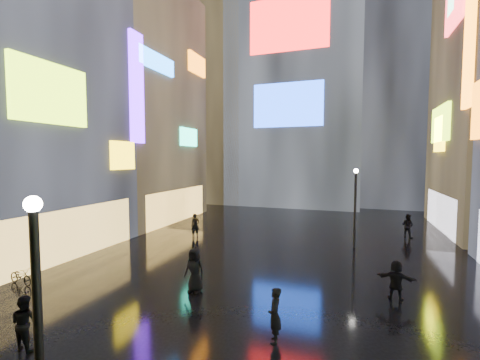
% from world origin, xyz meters
% --- Properties ---
extents(ground, '(140.00, 140.00, 0.00)m').
position_xyz_m(ground, '(0.00, 20.00, 0.00)').
color(ground, black).
rests_on(ground, ground).
extents(building_left_mid, '(10.28, 12.70, 24.00)m').
position_xyz_m(building_left_mid, '(-15.98, 14.01, 11.97)').
color(building_left_mid, black).
rests_on(building_left_mid, ground).
extents(building_left_far, '(10.28, 12.00, 22.00)m').
position_xyz_m(building_left_far, '(-15.98, 26.00, 10.98)').
color(building_left_far, black).
rests_on(building_left_far, ground).
extents(tower_main, '(16.00, 14.20, 42.00)m').
position_xyz_m(tower_main, '(-3.00, 43.97, 21.01)').
color(tower_main, black).
rests_on(tower_main, ground).
extents(tower_flank_right, '(12.00, 12.00, 34.00)m').
position_xyz_m(tower_flank_right, '(9.00, 46.00, 17.00)').
color(tower_flank_right, black).
rests_on(tower_flank_right, ground).
extents(tower_flank_left, '(10.00, 10.00, 26.00)m').
position_xyz_m(tower_flank_left, '(-14.00, 42.00, 13.00)').
color(tower_flank_left, black).
rests_on(tower_flank_left, ground).
extents(lamp_near, '(0.30, 0.30, 5.20)m').
position_xyz_m(lamp_near, '(-1.07, 4.11, 2.94)').
color(lamp_near, black).
rests_on(lamp_near, ground).
extents(lamp_far, '(0.30, 0.30, 5.20)m').
position_xyz_m(lamp_far, '(4.40, 22.07, 2.94)').
color(lamp_far, black).
rests_on(lamp_far, ground).
extents(pedestrian_1, '(0.83, 0.65, 1.68)m').
position_xyz_m(pedestrian_1, '(-5.17, 6.82, 0.84)').
color(pedestrian_1, black).
rests_on(pedestrian_1, ground).
extents(pedestrian_4, '(0.98, 0.68, 1.93)m').
position_xyz_m(pedestrian_4, '(-2.25, 12.39, 0.96)').
color(pedestrian_4, black).
rests_on(pedestrian_4, ground).
extents(pedestrian_5, '(1.59, 0.71, 1.65)m').
position_xyz_m(pedestrian_5, '(6.00, 14.42, 0.83)').
color(pedestrian_5, black).
rests_on(pedestrian_5, ground).
extents(pedestrian_6, '(0.76, 0.75, 1.77)m').
position_xyz_m(pedestrian_6, '(-6.74, 21.11, 0.88)').
color(pedestrian_6, black).
rests_on(pedestrian_6, ground).
extents(pedestrian_7, '(1.07, 1.01, 1.74)m').
position_xyz_m(pedestrian_7, '(8.13, 26.37, 0.87)').
color(pedestrian_7, black).
rests_on(pedestrian_7, ground).
extents(umbrella_2, '(1.11, 1.12, 0.87)m').
position_xyz_m(umbrella_2, '(-2.25, 12.39, 2.36)').
color(umbrella_2, black).
rests_on(umbrella_2, pedestrian_4).
extents(bicycle, '(1.56, 0.68, 0.80)m').
position_xyz_m(bicycle, '(-10.23, 10.38, 0.40)').
color(bicycle, black).
rests_on(bicycle, ground).
extents(pedestrian_8, '(0.54, 0.71, 1.76)m').
position_xyz_m(pedestrian_8, '(1.97, 9.73, 0.88)').
color(pedestrian_8, black).
rests_on(pedestrian_8, ground).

